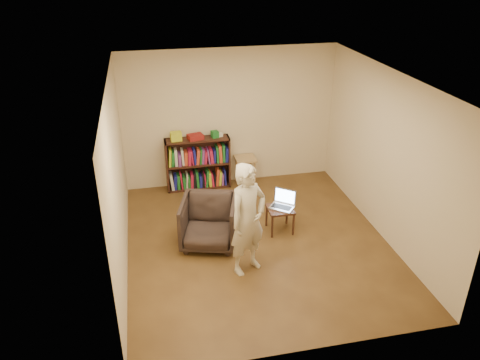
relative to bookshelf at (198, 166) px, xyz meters
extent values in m
plane|color=#462E16|center=(0.65, -2.09, -0.44)|extent=(4.50, 4.50, 0.00)
plane|color=white|center=(0.65, -2.09, 2.16)|extent=(4.50, 4.50, 0.00)
plane|color=beige|center=(0.65, 0.16, 0.86)|extent=(4.00, 0.00, 4.00)
plane|color=beige|center=(-1.35, -2.09, 0.86)|extent=(0.00, 4.50, 4.50)
plane|color=beige|center=(2.65, -2.09, 0.86)|extent=(0.00, 4.50, 4.50)
cube|color=black|center=(-0.58, -0.01, 0.06)|extent=(0.03, 0.30, 1.00)
cube|color=black|center=(0.58, -0.01, 0.06)|extent=(0.03, 0.30, 1.00)
cube|color=black|center=(0.00, 0.13, 0.06)|extent=(1.20, 0.02, 1.00)
cube|color=black|center=(0.00, -0.01, -0.42)|extent=(1.20, 0.30, 0.03)
cube|color=black|center=(0.00, -0.01, 0.06)|extent=(1.14, 0.30, 0.03)
cube|color=black|center=(0.00, -0.01, 0.55)|extent=(1.20, 0.30, 0.03)
cube|color=#C4D325|center=(-0.38, -0.02, 0.64)|extent=(0.21, 0.16, 0.16)
cube|color=maroon|center=(-0.03, -0.03, 0.61)|extent=(0.31, 0.26, 0.09)
cube|color=#1B6727|center=(0.33, -0.01, 0.62)|extent=(0.15, 0.15, 0.12)
cube|color=beige|center=(0.43, 0.02, 0.60)|extent=(0.11, 0.11, 0.07)
cube|color=#A4744F|center=(0.90, -0.06, 0.10)|extent=(0.39, 0.39, 0.04)
cylinder|color=#A4744F|center=(0.75, -0.22, -0.18)|extent=(0.04, 0.04, 0.52)
cylinder|color=#A4744F|center=(1.06, -0.22, -0.18)|extent=(0.04, 0.04, 0.52)
cylinder|color=#A4744F|center=(0.75, 0.09, -0.18)|extent=(0.04, 0.04, 0.52)
cylinder|color=#A4744F|center=(1.06, 0.09, -0.18)|extent=(0.04, 0.04, 0.52)
imported|color=#302420|center=(-0.09, -1.96, -0.06)|extent=(1.02, 1.03, 0.77)
cube|color=black|center=(1.09, -1.82, -0.04)|extent=(0.40, 0.40, 0.04)
cylinder|color=black|center=(0.91, -2.00, -0.25)|extent=(0.04, 0.04, 0.38)
cylinder|color=black|center=(1.26, -2.00, -0.25)|extent=(0.04, 0.04, 0.38)
cylinder|color=black|center=(0.91, -1.65, -0.25)|extent=(0.04, 0.04, 0.38)
cylinder|color=black|center=(1.26, -1.65, -0.25)|extent=(0.04, 0.04, 0.38)
cube|color=#BCBCC1|center=(1.11, -1.82, -0.02)|extent=(0.45, 0.43, 0.02)
cube|color=black|center=(1.11, -1.82, 0.00)|extent=(0.33, 0.31, 0.00)
cube|color=#BCBCC1|center=(1.20, -1.71, 0.12)|extent=(0.31, 0.25, 0.26)
cube|color=#A7C1E9|center=(1.20, -1.71, 0.12)|extent=(0.27, 0.22, 0.21)
imported|color=beige|center=(0.35, -2.71, 0.38)|extent=(0.72, 0.64, 1.65)
camera|label=1|loc=(-0.89, -8.04, 3.72)|focal=35.00mm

